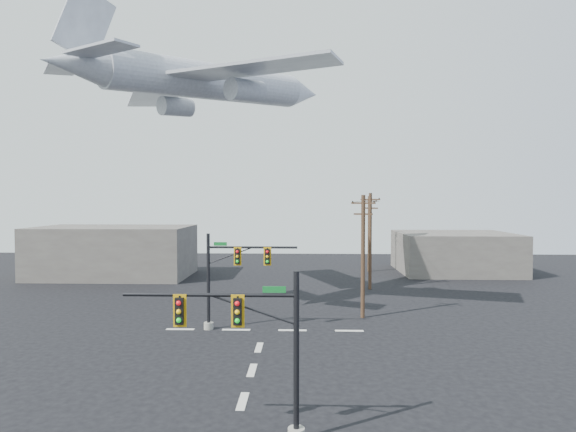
{
  "coord_description": "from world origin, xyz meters",
  "views": [
    {
      "loc": [
        2.8,
        -21.63,
        9.27
      ],
      "look_at": [
        1.92,
        5.0,
        8.34
      ],
      "focal_mm": 30.0,
      "sensor_mm": 36.0,
      "label": 1
    }
  ],
  "objects_px": {
    "signal_mast_near": "(258,349)",
    "utility_pole_a": "(363,254)",
    "utility_pole_b": "(370,239)",
    "airliner": "(211,82)",
    "signal_mast_far": "(227,278)",
    "utility_pole_c": "(369,232)"
  },
  "relations": [
    {
      "from": "utility_pole_b",
      "to": "airliner",
      "type": "height_order",
      "value": "airliner"
    },
    {
      "from": "signal_mast_near",
      "to": "airliner",
      "type": "bearing_deg",
      "value": 104.91
    },
    {
      "from": "signal_mast_near",
      "to": "utility_pole_b",
      "type": "xyz_separation_m",
      "value": [
        8.55,
        31.26,
        1.64
      ]
    },
    {
      "from": "utility_pole_a",
      "to": "utility_pole_b",
      "type": "bearing_deg",
      "value": 102.32
    },
    {
      "from": "signal_mast_far",
      "to": "utility_pole_b",
      "type": "distance_m",
      "value": 19.93
    },
    {
      "from": "signal_mast_near",
      "to": "airliner",
      "type": "distance_m",
      "value": 29.47
    },
    {
      "from": "signal_mast_far",
      "to": "airliner",
      "type": "distance_m",
      "value": 18.09
    },
    {
      "from": "utility_pole_c",
      "to": "signal_mast_near",
      "type": "bearing_deg",
      "value": -89.03
    },
    {
      "from": "signal_mast_far",
      "to": "airliner",
      "type": "xyz_separation_m",
      "value": [
        -2.72,
        8.37,
        15.8
      ]
    },
    {
      "from": "signal_mast_far",
      "to": "utility_pole_a",
      "type": "height_order",
      "value": "utility_pole_a"
    },
    {
      "from": "signal_mast_far",
      "to": "utility_pole_b",
      "type": "relative_size",
      "value": 0.69
    },
    {
      "from": "signal_mast_near",
      "to": "signal_mast_far",
      "type": "xyz_separation_m",
      "value": [
        -3.65,
        15.59,
        0.13
      ]
    },
    {
      "from": "airliner",
      "to": "utility_pole_a",
      "type": "bearing_deg",
      "value": -68.47
    },
    {
      "from": "utility_pole_a",
      "to": "signal_mast_near",
      "type": "bearing_deg",
      "value": -85.49
    },
    {
      "from": "utility_pole_b",
      "to": "airliner",
      "type": "bearing_deg",
      "value": -137.12
    },
    {
      "from": "signal_mast_far",
      "to": "utility_pole_c",
      "type": "relative_size",
      "value": 0.71
    },
    {
      "from": "utility_pole_b",
      "to": "utility_pole_c",
      "type": "height_order",
      "value": "utility_pole_b"
    },
    {
      "from": "signal_mast_far",
      "to": "utility_pole_b",
      "type": "bearing_deg",
      "value": 52.1
    },
    {
      "from": "signal_mast_near",
      "to": "utility_pole_b",
      "type": "relative_size",
      "value": 0.71
    },
    {
      "from": "utility_pole_a",
      "to": "utility_pole_b",
      "type": "xyz_separation_m",
      "value": [
        2.19,
        11.92,
        0.16
      ]
    },
    {
      "from": "signal_mast_near",
      "to": "utility_pole_a",
      "type": "relative_size",
      "value": 0.73
    },
    {
      "from": "utility_pole_c",
      "to": "airliner",
      "type": "xyz_separation_m",
      "value": [
        -16.46,
        -19.55,
        14.4
      ]
    }
  ]
}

